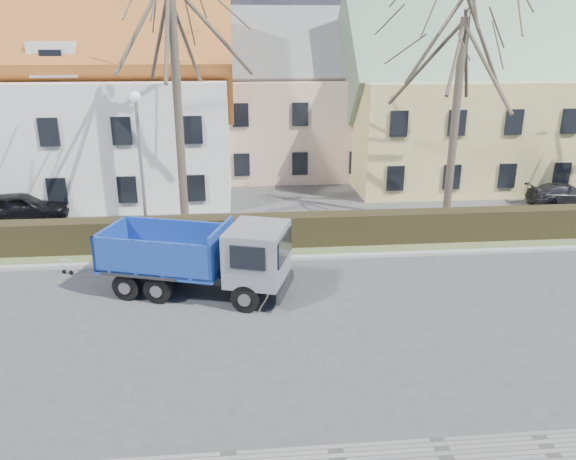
{
  "coord_description": "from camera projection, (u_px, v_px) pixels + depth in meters",
  "views": [
    {
      "loc": [
        0.34,
        -15.58,
        8.24
      ],
      "look_at": [
        2.14,
        3.5,
        1.6
      ],
      "focal_mm": 35.0,
      "sensor_mm": 36.0,
      "label": 1
    }
  ],
  "objects": [
    {
      "name": "hedge",
      "position": [
        230.0,
        234.0,
        22.76
      ],
      "size": [
        60.0,
        0.9,
        1.3
      ],
      "primitive_type": "cube",
      "color": "black",
      "rests_on": "ground"
    },
    {
      "name": "parked_car_b",
      "position": [
        565.0,
        194.0,
        28.78
      ],
      "size": [
        3.82,
        1.57,
        1.11
      ],
      "primitive_type": "imported",
      "rotation": [
        0.0,
        0.0,
        1.57
      ],
      "color": "black",
      "rests_on": "ground"
    },
    {
      "name": "parked_car_a",
      "position": [
        19.0,
        208.0,
        25.93
      ],
      "size": [
        4.55,
        2.6,
        1.46
      ],
      "primitive_type": "imported",
      "rotation": [
        0.0,
        0.0,
        1.79
      ],
      "color": "black",
      "rests_on": "ground"
    },
    {
      "name": "building_pink",
      "position": [
        293.0,
        107.0,
        35.19
      ],
      "size": [
        10.8,
        8.8,
        8.0
      ],
      "primitive_type": null,
      "color": "beige",
      "rests_on": "ground"
    },
    {
      "name": "streetlight",
      "position": [
        142.0,
        169.0,
        22.57
      ],
      "size": [
        0.49,
        0.49,
        6.31
      ],
      "primitive_type": null,
      "color": "gray",
      "rests_on": "ground"
    },
    {
      "name": "ground",
      "position": [
        230.0,
        318.0,
        17.32
      ],
      "size": [
        120.0,
        120.0,
        0.0
      ],
      "primitive_type": "plane",
      "color": "#3D3D3F"
    },
    {
      "name": "tree_2",
      "position": [
        457.0,
        103.0,
        24.41
      ],
      "size": [
        8.0,
        8.0,
        11.0
      ],
      "primitive_type": null,
      "color": "#473E31",
      "rests_on": "ground"
    },
    {
      "name": "curb_far",
      "position": [
        230.0,
        260.0,
        21.63
      ],
      "size": [
        80.0,
        0.3,
        0.12
      ],
      "primitive_type": "cube",
      "color": "#9B9B99",
      "rests_on": "ground"
    },
    {
      "name": "dump_truck",
      "position": [
        189.0,
        257.0,
        18.66
      ],
      "size": [
        6.89,
        4.25,
        2.59
      ],
      "primitive_type": null,
      "rotation": [
        0.0,
        0.0,
        -0.31
      ],
      "color": "navy",
      "rests_on": "ground"
    },
    {
      "name": "building_yellow",
      "position": [
        498.0,
        107.0,
        33.35
      ],
      "size": [
        18.8,
        10.8,
        8.5
      ],
      "primitive_type": null,
      "color": "#D3C474",
      "rests_on": "ground"
    },
    {
      "name": "cart_frame",
      "position": [
        62.0,
        265.0,
        20.45
      ],
      "size": [
        0.81,
        0.64,
        0.65
      ],
      "primitive_type": null,
      "rotation": [
        0.0,
        0.0,
        -0.37
      ],
      "color": "silver",
      "rests_on": "ground"
    },
    {
      "name": "grass_strip",
      "position": [
        230.0,
        246.0,
        23.14
      ],
      "size": [
        80.0,
        3.0,
        0.1
      ],
      "primitive_type": "cube",
      "color": "#515F35",
      "rests_on": "ground"
    },
    {
      "name": "tree_1",
      "position": [
        177.0,
        85.0,
        23.07
      ],
      "size": [
        9.2,
        9.2,
        12.65
      ],
      "primitive_type": null,
      "color": "#473E31",
      "rests_on": "ground"
    }
  ]
}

